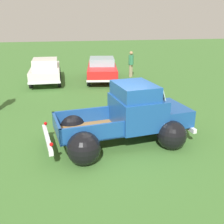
{
  "coord_description": "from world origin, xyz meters",
  "views": [
    {
      "loc": [
        -1.73,
        -7.7,
        3.86
      ],
      "look_at": [
        0.0,
        0.98,
        0.7
      ],
      "focal_mm": 42.57,
      "sensor_mm": 36.0,
      "label": 1
    }
  ],
  "objects_px": {
    "show_car_1": "(102,68)",
    "spectator_1": "(131,62)",
    "lane_cone_0": "(128,113)",
    "show_car_0": "(46,70)",
    "vintage_pickup_truck": "(129,119)"
  },
  "relations": [
    {
      "from": "show_car_0",
      "to": "vintage_pickup_truck",
      "type": "bearing_deg",
      "value": 18.2
    },
    {
      "from": "lane_cone_0",
      "to": "spectator_1",
      "type": "bearing_deg",
      "value": 74.16
    },
    {
      "from": "show_car_1",
      "to": "lane_cone_0",
      "type": "relative_size",
      "value": 7.38
    },
    {
      "from": "show_car_1",
      "to": "spectator_1",
      "type": "height_order",
      "value": "spectator_1"
    },
    {
      "from": "vintage_pickup_truck",
      "to": "lane_cone_0",
      "type": "height_order",
      "value": "vintage_pickup_truck"
    },
    {
      "from": "vintage_pickup_truck",
      "to": "show_car_0",
      "type": "xyz_separation_m",
      "value": [
        -2.97,
        9.27,
        0.02
      ]
    },
    {
      "from": "show_car_1",
      "to": "spectator_1",
      "type": "distance_m",
      "value": 2.19
    },
    {
      "from": "show_car_0",
      "to": "show_car_1",
      "type": "bearing_deg",
      "value": 87.32
    },
    {
      "from": "spectator_1",
      "to": "lane_cone_0",
      "type": "relative_size",
      "value": 2.75
    },
    {
      "from": "show_car_1",
      "to": "lane_cone_0",
      "type": "distance_m",
      "value": 7.3
    },
    {
      "from": "show_car_0",
      "to": "show_car_1",
      "type": "relative_size",
      "value": 0.95
    },
    {
      "from": "spectator_1",
      "to": "show_car_1",
      "type": "bearing_deg",
      "value": 63.51
    },
    {
      "from": "vintage_pickup_truck",
      "to": "show_car_1",
      "type": "xyz_separation_m",
      "value": [
        0.58,
        9.08,
        0.03
      ]
    },
    {
      "from": "vintage_pickup_truck",
      "to": "show_car_0",
      "type": "relative_size",
      "value": 1.09
    },
    {
      "from": "show_car_0",
      "to": "show_car_1",
      "type": "distance_m",
      "value": 3.55
    }
  ]
}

